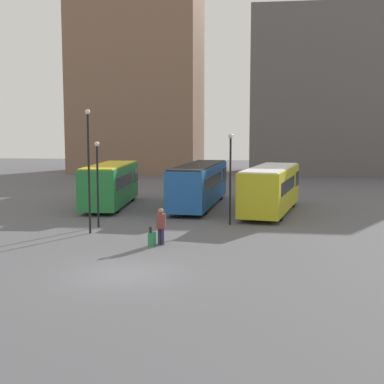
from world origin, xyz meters
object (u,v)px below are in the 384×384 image
at_px(lamp_post_0, 98,176).
at_px(lamp_post_1, 89,162).
at_px(bus_2, 271,188).
at_px(suitcase, 152,239).
at_px(lamp_post_2, 230,171).
at_px(traveler, 161,223).
at_px(bus_0, 111,184).
at_px(bus_1, 200,183).

distance_m(lamp_post_0, lamp_post_1, 2.07).
relative_size(bus_2, suitcase, 10.87).
bearing_deg(lamp_post_1, lamp_post_2, 26.31).
bearing_deg(traveler, bus_0, 45.13).
bearing_deg(suitcase, lamp_post_2, -9.41).
distance_m(bus_1, lamp_post_2, 8.32).
distance_m(bus_0, lamp_post_2, 11.38).
relative_size(bus_2, lamp_post_2, 1.92).
height_order(bus_2, suitcase, bus_2).
xyz_separation_m(bus_0, lamp_post_2, (9.19, -6.54, 1.51)).
xyz_separation_m(bus_2, lamp_post_0, (-9.93, -6.92, 1.26)).
bearing_deg(lamp_post_1, bus_1, 67.90).
relative_size(lamp_post_0, lamp_post_2, 0.92).
bearing_deg(traveler, lamp_post_2, -7.92).
relative_size(bus_1, suitcase, 12.80).
distance_m(traveler, lamp_post_2, 6.99).
bearing_deg(bus_1, lamp_post_1, 160.82).
bearing_deg(bus_2, traveler, 163.73).
height_order(bus_2, lamp_post_2, lamp_post_2).
relative_size(suitcase, lamp_post_2, 0.18).
bearing_deg(bus_2, lamp_post_2, 164.41).
distance_m(bus_1, lamp_post_0, 10.69).
relative_size(bus_2, lamp_post_0, 2.10).
xyz_separation_m(bus_0, lamp_post_0, (1.70, -8.33, 1.27)).
distance_m(bus_1, traveler, 13.67).
distance_m(bus_2, lamp_post_0, 12.17).
bearing_deg(bus_2, lamp_post_1, 141.62).
bearing_deg(bus_2, bus_1, 73.44).
bearing_deg(bus_1, lamp_post_2, -157.36).
xyz_separation_m(bus_2, lamp_post_1, (-9.81, -8.78, 2.17)).
relative_size(bus_1, bus_2, 1.18).
bearing_deg(lamp_post_2, traveler, -116.64).
bearing_deg(lamp_post_1, bus_0, 100.14).
xyz_separation_m(bus_0, suitcase, (5.83, -12.84, -1.35)).
distance_m(suitcase, lamp_post_1, 5.96).
distance_m(traveler, lamp_post_0, 6.42).
bearing_deg(suitcase, traveler, -28.94).
relative_size(bus_1, lamp_post_2, 2.26).
relative_size(bus_1, lamp_post_1, 1.82).
relative_size(bus_1, traveler, 6.76).
bearing_deg(lamp_post_2, suitcase, -118.12).
relative_size(bus_0, lamp_post_2, 1.82).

